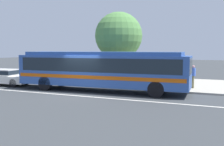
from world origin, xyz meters
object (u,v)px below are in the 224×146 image
object	(u,v)px
pedestrian_walking_along_curb	(166,75)
pedestrian_standing_by_tree	(193,75)
sedan_behind_bus	(3,76)
pedestrian_waiting_near_sign	(113,72)
transit_bus	(101,68)
street_tree_near_stop	(119,36)
bus_stop_sign	(165,68)

from	to	relation	value
pedestrian_walking_along_curb	pedestrian_standing_by_tree	distance (m)	2.20
sedan_behind_bus	pedestrian_waiting_near_sign	distance (m)	9.00
pedestrian_waiting_near_sign	pedestrian_walking_along_curb	size ratio (longest dim) A/B	1.00
transit_bus	street_tree_near_stop	world-z (taller)	street_tree_near_stop
pedestrian_walking_along_curb	pedestrian_standing_by_tree	xyz separation A→B (m)	(1.64, 1.47, -0.07)
transit_bus	pedestrian_standing_by_tree	world-z (taller)	transit_bus
transit_bus	sedan_behind_bus	distance (m)	8.72
sedan_behind_bus	pedestrian_walking_along_curb	xyz separation A→B (m)	(12.78, 2.07, 0.42)
sedan_behind_bus	pedestrian_waiting_near_sign	xyz separation A→B (m)	(8.55, 2.80, 0.41)
sedan_behind_bus	pedestrian_standing_by_tree	distance (m)	14.85
pedestrian_waiting_near_sign	pedestrian_standing_by_tree	distance (m)	5.92
transit_bus	bus_stop_sign	bearing A→B (deg)	23.63
pedestrian_walking_along_curb	bus_stop_sign	xyz separation A→B (m)	(-0.09, -0.00, 0.45)
pedestrian_standing_by_tree	street_tree_near_stop	world-z (taller)	street_tree_near_stop
transit_bus	bus_stop_sign	size ratio (longest dim) A/B	5.24
sedan_behind_bus	bus_stop_sign	bearing A→B (deg)	9.23
pedestrian_standing_by_tree	bus_stop_sign	xyz separation A→B (m)	(-1.73, -1.47, 0.52)
sedan_behind_bus	bus_stop_sign	distance (m)	12.89
bus_stop_sign	pedestrian_standing_by_tree	bearing A→B (deg)	40.44
sedan_behind_bus	pedestrian_standing_by_tree	world-z (taller)	pedestrian_standing_by_tree
sedan_behind_bus	bus_stop_sign	size ratio (longest dim) A/B	2.12
pedestrian_walking_along_curb	pedestrian_waiting_near_sign	bearing A→B (deg)	170.25
pedestrian_walking_along_curb	street_tree_near_stop	world-z (taller)	street_tree_near_stop
bus_stop_sign	pedestrian_walking_along_curb	bearing A→B (deg)	3.10
transit_bus	pedestrian_waiting_near_sign	distance (m)	2.54
transit_bus	pedestrian_standing_by_tree	xyz separation A→B (m)	(5.75, 3.23, -0.51)
transit_bus	pedestrian_walking_along_curb	distance (m)	4.49
pedestrian_walking_along_curb	bus_stop_sign	world-z (taller)	bus_stop_sign
sedan_behind_bus	street_tree_near_stop	size ratio (longest dim) A/B	0.83
pedestrian_waiting_near_sign	pedestrian_walking_along_curb	world-z (taller)	pedestrian_walking_along_curb
pedestrian_standing_by_tree	bus_stop_sign	size ratio (longest dim) A/B	0.72
transit_bus	pedestrian_walking_along_curb	world-z (taller)	transit_bus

